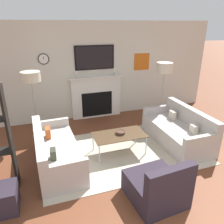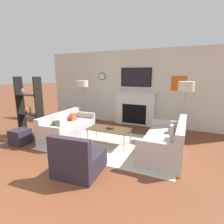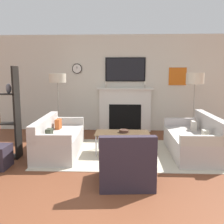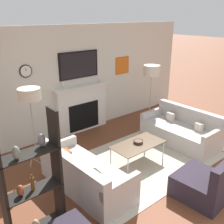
{
  "view_description": "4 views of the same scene",
  "coord_description": "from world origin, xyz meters",
  "px_view_note": "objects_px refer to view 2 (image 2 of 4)",
  "views": [
    {
      "loc": [
        -1.53,
        -0.89,
        2.61
      ],
      "look_at": [
        -0.03,
        3.53,
        0.72
      ],
      "focal_mm": 35.0,
      "sensor_mm": 36.0,
      "label": 1
    },
    {
      "loc": [
        1.81,
        -1.05,
        1.84
      ],
      "look_at": [
        -0.23,
        3.52,
        0.76
      ],
      "focal_mm": 28.0,
      "sensor_mm": 36.0,
      "label": 2
    },
    {
      "loc": [
        -0.03,
        -2.31,
        1.66
      ],
      "look_at": [
        -0.29,
        3.34,
        0.81
      ],
      "focal_mm": 42.0,
      "sensor_mm": 36.0,
      "label": 3
    },
    {
      "loc": [
        -3.54,
        -0.36,
        2.93
      ],
      "look_at": [
        -0.18,
        3.63,
        0.96
      ],
      "focal_mm": 42.0,
      "sensor_mm": 36.0,
      "label": 4
    }
  ],
  "objects_px": {
    "coffee_table": "(109,130)",
    "decorative_bowl": "(111,127)",
    "couch_right": "(166,143)",
    "floor_lamp_left": "(82,84)",
    "armchair": "(78,160)",
    "shelf_unit": "(30,110)",
    "couch_left": "(68,129)",
    "floor_lamp_right": "(186,87)",
    "ottoman": "(20,137)"
  },
  "relations": [
    {
      "from": "couch_right",
      "to": "shelf_unit",
      "type": "xyz_separation_m",
      "value": [
        -3.89,
        -0.36,
        0.54
      ]
    },
    {
      "from": "couch_right",
      "to": "decorative_bowl",
      "type": "height_order",
      "value": "couch_right"
    },
    {
      "from": "couch_left",
      "to": "decorative_bowl",
      "type": "bearing_deg",
      "value": 1.51
    },
    {
      "from": "decorative_bowl",
      "to": "ottoman",
      "type": "distance_m",
      "value": 2.44
    },
    {
      "from": "shelf_unit",
      "to": "couch_right",
      "type": "bearing_deg",
      "value": 5.34
    },
    {
      "from": "armchair",
      "to": "decorative_bowl",
      "type": "distance_m",
      "value": 1.54
    },
    {
      "from": "couch_right",
      "to": "floor_lamp_right",
      "type": "xyz_separation_m",
      "value": [
        0.3,
        1.29,
        1.22
      ]
    },
    {
      "from": "floor_lamp_left",
      "to": "ottoman",
      "type": "distance_m",
      "value": 2.63
    },
    {
      "from": "couch_left",
      "to": "floor_lamp_right",
      "type": "height_order",
      "value": "floor_lamp_right"
    },
    {
      "from": "floor_lamp_right",
      "to": "ottoman",
      "type": "distance_m",
      "value": 4.72
    },
    {
      "from": "coffee_table",
      "to": "decorative_bowl",
      "type": "xyz_separation_m",
      "value": [
        0.03,
        0.03,
        0.06
      ]
    },
    {
      "from": "couch_right",
      "to": "shelf_unit",
      "type": "distance_m",
      "value": 3.94
    },
    {
      "from": "floor_lamp_right",
      "to": "couch_right",
      "type": "bearing_deg",
      "value": -102.92
    },
    {
      "from": "couch_left",
      "to": "ottoman",
      "type": "relative_size",
      "value": 4.44
    },
    {
      "from": "decorative_bowl",
      "to": "armchair",
      "type": "bearing_deg",
      "value": -88.88
    },
    {
      "from": "floor_lamp_left",
      "to": "ottoman",
      "type": "relative_size",
      "value": 3.87
    },
    {
      "from": "couch_right",
      "to": "decorative_bowl",
      "type": "xyz_separation_m",
      "value": [
        -1.43,
        0.03,
        0.19
      ]
    },
    {
      "from": "couch_left",
      "to": "couch_right",
      "type": "height_order",
      "value": "couch_right"
    },
    {
      "from": "coffee_table",
      "to": "shelf_unit",
      "type": "relative_size",
      "value": 0.63
    },
    {
      "from": "couch_left",
      "to": "armchair",
      "type": "xyz_separation_m",
      "value": [
        1.4,
        -1.49,
        -0.01
      ]
    },
    {
      "from": "couch_right",
      "to": "floor_lamp_left",
      "type": "xyz_separation_m",
      "value": [
        -3.11,
        1.29,
        1.22
      ]
    },
    {
      "from": "coffee_table",
      "to": "decorative_bowl",
      "type": "relative_size",
      "value": 5.43
    },
    {
      "from": "ottoman",
      "to": "decorative_bowl",
      "type": "bearing_deg",
      "value": 23.54
    },
    {
      "from": "coffee_table",
      "to": "floor_lamp_right",
      "type": "relative_size",
      "value": 0.67
    },
    {
      "from": "armchair",
      "to": "floor_lamp_left",
      "type": "relative_size",
      "value": 0.54
    },
    {
      "from": "coffee_table",
      "to": "shelf_unit",
      "type": "distance_m",
      "value": 2.48
    },
    {
      "from": "decorative_bowl",
      "to": "floor_lamp_left",
      "type": "xyz_separation_m",
      "value": [
        -1.67,
        1.25,
        1.03
      ]
    },
    {
      "from": "couch_left",
      "to": "couch_right",
      "type": "bearing_deg",
      "value": 0.03
    },
    {
      "from": "floor_lamp_left",
      "to": "shelf_unit",
      "type": "height_order",
      "value": "shelf_unit"
    },
    {
      "from": "armchair",
      "to": "couch_left",
      "type": "bearing_deg",
      "value": 133.2
    },
    {
      "from": "shelf_unit",
      "to": "decorative_bowl",
      "type": "bearing_deg",
      "value": 9.22
    },
    {
      "from": "couch_left",
      "to": "couch_right",
      "type": "relative_size",
      "value": 1.04
    },
    {
      "from": "couch_right",
      "to": "armchair",
      "type": "relative_size",
      "value": 2.04
    },
    {
      "from": "decorative_bowl",
      "to": "floor_lamp_right",
      "type": "distance_m",
      "value": 2.37
    },
    {
      "from": "armchair",
      "to": "floor_lamp_right",
      "type": "distance_m",
      "value": 3.49
    },
    {
      "from": "decorative_bowl",
      "to": "floor_lamp_right",
      "type": "relative_size",
      "value": 0.12
    },
    {
      "from": "couch_right",
      "to": "floor_lamp_left",
      "type": "relative_size",
      "value": 1.1
    },
    {
      "from": "floor_lamp_left",
      "to": "couch_right",
      "type": "bearing_deg",
      "value": -22.5
    },
    {
      "from": "armchair",
      "to": "floor_lamp_right",
      "type": "height_order",
      "value": "floor_lamp_right"
    },
    {
      "from": "armchair",
      "to": "shelf_unit",
      "type": "relative_size",
      "value": 0.5
    },
    {
      "from": "couch_left",
      "to": "ottoman",
      "type": "distance_m",
      "value": 1.27
    },
    {
      "from": "floor_lamp_left",
      "to": "coffee_table",
      "type": "bearing_deg",
      "value": -37.97
    },
    {
      "from": "coffee_table",
      "to": "armchair",
      "type": "bearing_deg",
      "value": -87.53
    },
    {
      "from": "couch_left",
      "to": "shelf_unit",
      "type": "xyz_separation_m",
      "value": [
        -1.08,
        -0.36,
        0.55
      ]
    },
    {
      "from": "armchair",
      "to": "decorative_bowl",
      "type": "height_order",
      "value": "armchair"
    },
    {
      "from": "couch_left",
      "to": "armchair",
      "type": "bearing_deg",
      "value": -46.8
    },
    {
      "from": "armchair",
      "to": "coffee_table",
      "type": "xyz_separation_m",
      "value": [
        -0.06,
        1.5,
        0.16
      ]
    },
    {
      "from": "decorative_bowl",
      "to": "shelf_unit",
      "type": "relative_size",
      "value": 0.12
    },
    {
      "from": "coffee_table",
      "to": "decorative_bowl",
      "type": "bearing_deg",
      "value": 37.54
    },
    {
      "from": "decorative_bowl",
      "to": "floor_lamp_left",
      "type": "relative_size",
      "value": 0.13
    }
  ]
}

